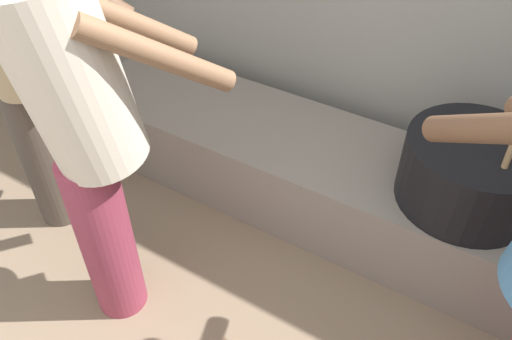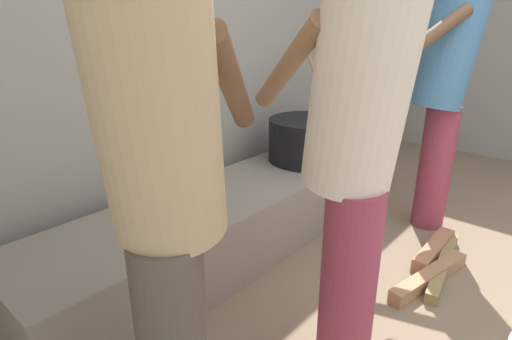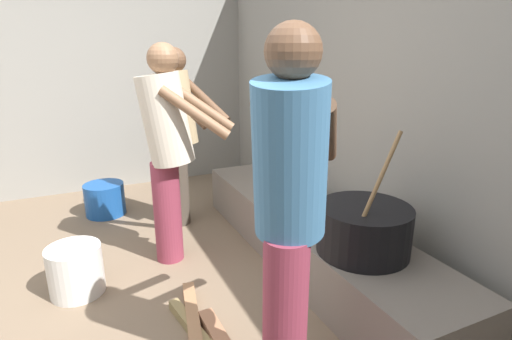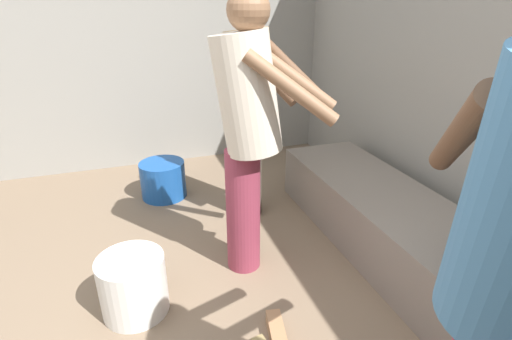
% 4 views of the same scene
% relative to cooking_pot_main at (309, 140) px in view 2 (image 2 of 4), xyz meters
% --- Properties ---
extents(block_enclosure_rear, '(5.60, 0.20, 2.36)m').
position_rel_cooking_pot_main_xyz_m(block_enclosure_rear, '(-0.36, 0.54, 0.65)').
color(block_enclosure_rear, gray).
rests_on(block_enclosure_rear, ground_plane).
extents(hearth_ledge, '(2.66, 0.60, 0.39)m').
position_rel_cooking_pot_main_xyz_m(hearth_ledge, '(-0.60, 0.02, -0.34)').
color(hearth_ledge, slate).
rests_on(hearth_ledge, ground_plane).
extents(cooking_pot_main, '(0.54, 0.54, 0.74)m').
position_rel_cooking_pot_main_xyz_m(cooking_pot_main, '(0.00, 0.00, 0.00)').
color(cooking_pot_main, black).
rests_on(cooking_pot_main, hearth_ledge).
extents(cook_in_blue_shirt, '(0.73, 0.67, 1.64)m').
position_rel_cooking_pot_main_xyz_m(cook_in_blue_shirt, '(0.34, -0.70, 0.42)').
color(cook_in_blue_shirt, '#8C3347').
rests_on(cook_in_blue_shirt, ground_plane).
extents(cook_in_cream_shirt, '(0.58, 0.73, 1.57)m').
position_rel_cooking_pot_main_xyz_m(cook_in_cream_shirt, '(-1.07, -0.88, 0.37)').
color(cook_in_cream_shirt, '#8C3347').
rests_on(cook_in_cream_shirt, ground_plane).
extents(cook_in_tan_shirt, '(0.72, 0.62, 1.54)m').
position_rel_cooking_pot_main_xyz_m(cook_in_tan_shirt, '(-1.66, -0.67, 0.35)').
color(cook_in_tan_shirt, '#4C4238').
rests_on(cook_in_tan_shirt, ground_plane).
extents(firewood_pile, '(0.82, 0.22, 0.08)m').
position_rel_cooking_pot_main_xyz_m(firewood_pile, '(-0.14, -0.95, -0.49)').
color(firewood_pile, olive).
rests_on(firewood_pile, ground_plane).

